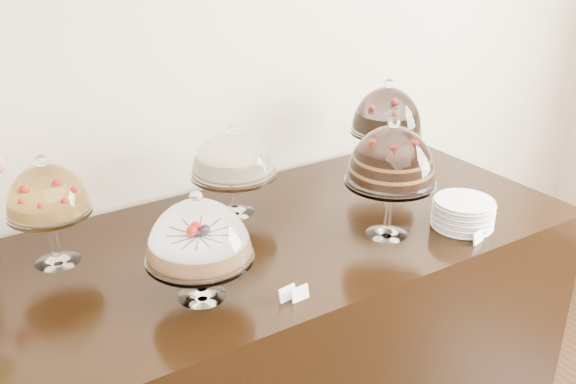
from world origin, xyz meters
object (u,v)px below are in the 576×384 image
cake_stand_sugar_sponge (199,236)px  plate_stack (463,213)px  cake_stand_choco_layer (392,160)px  cake_stand_fruit_tart (47,195)px  display_counter (281,334)px  cake_stand_cheesecake (233,158)px  cake_stand_dark_choco (387,114)px

cake_stand_sugar_sponge → plate_stack: cake_stand_sugar_sponge is taller
cake_stand_choco_layer → cake_stand_fruit_tart: bearing=157.4°
cake_stand_choco_layer → cake_stand_fruit_tart: (-1.05, 0.44, -0.05)m
cake_stand_fruit_tart → plate_stack: (1.33, -0.54, -0.19)m
display_counter → plate_stack: plate_stack is taller
cake_stand_cheesecake → cake_stand_sugar_sponge: bearing=-128.0°
cake_stand_sugar_sponge → cake_stand_cheesecake: size_ratio=0.98×
cake_stand_cheesecake → cake_stand_fruit_tart: (-0.68, -0.02, 0.02)m
cake_stand_cheesecake → cake_stand_dark_choco: (0.73, -0.02, 0.05)m
cake_stand_fruit_tart → cake_stand_dark_choco: bearing=-0.2°
plate_stack → display_counter: bearing=151.7°
display_counter → cake_stand_fruit_tart: size_ratio=5.80×
cake_stand_fruit_tart → plate_stack: cake_stand_fruit_tart is taller
cake_stand_cheesecake → display_counter: bearing=-76.6°
display_counter → cake_stand_sugar_sponge: bearing=-152.1°
cake_stand_cheesecake → cake_stand_dark_choco: bearing=-1.6°
cake_stand_sugar_sponge → cake_stand_cheesecake: (0.36, 0.46, 0.02)m
cake_stand_sugar_sponge → cake_stand_cheesecake: bearing=52.0°
cake_stand_choco_layer → cake_stand_fruit_tart: size_ratio=1.16×
display_counter → cake_stand_sugar_sponge: (-0.42, -0.22, 0.65)m
cake_stand_sugar_sponge → plate_stack: (1.01, -0.10, -0.15)m
cake_stand_fruit_tart → cake_stand_sugar_sponge: bearing=-54.7°
display_counter → cake_stand_cheesecake: 0.72m
display_counter → cake_stand_cheesecake: (-0.06, 0.24, 0.67)m
display_counter → cake_stand_choco_layer: bearing=-33.8°
cake_stand_cheesecake → plate_stack: size_ratio=1.62×
display_counter → plate_stack: 0.84m
cake_stand_choco_layer → cake_stand_dark_choco: bearing=51.0°
cake_stand_sugar_sponge → cake_stand_choco_layer: size_ratio=0.79×
cake_stand_choco_layer → cake_stand_dark_choco: 0.56m
display_counter → cake_stand_fruit_tart: (-0.73, 0.23, 0.69)m
plate_stack → cake_stand_cheesecake: bearing=139.2°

